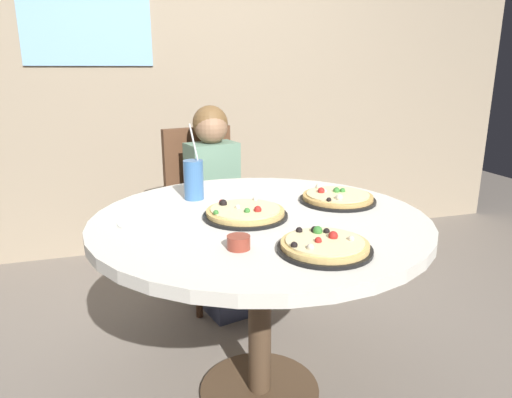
{
  "coord_description": "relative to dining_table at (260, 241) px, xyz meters",
  "views": [
    {
      "loc": [
        -0.48,
        -1.53,
        1.27
      ],
      "look_at": [
        0.0,
        0.05,
        0.8
      ],
      "focal_mm": 32.59,
      "sensor_mm": 36.0,
      "label": 1
    }
  ],
  "objects": [
    {
      "name": "chair_wooden",
      "position": [
        -0.02,
        0.95,
        -0.12
      ],
      "size": [
        0.48,
        0.48,
        0.95
      ],
      "color": "brown",
      "rests_on": "ground_plane"
    },
    {
      "name": "plate_small",
      "position": [
        -0.41,
        0.04,
        0.1
      ],
      "size": [
        0.18,
        0.18,
        0.01
      ],
      "primitive_type": "cylinder",
      "color": "white",
      "rests_on": "dining_table"
    },
    {
      "name": "dining_table",
      "position": [
        0.0,
        0.0,
        0.0
      ],
      "size": [
        1.21,
        1.21,
        0.75
      ],
      "color": "silver",
      "rests_on": "ground_plane"
    },
    {
      "name": "pizza_cheese",
      "position": [
        0.08,
        -0.38,
        0.11
      ],
      "size": [
        0.28,
        0.28,
        0.05
      ],
      "color": "black",
      "rests_on": "dining_table"
    },
    {
      "name": "soda_cup",
      "position": [
        -0.19,
        0.3,
        0.18
      ],
      "size": [
        0.08,
        0.08,
        0.31
      ],
      "color": "#3F72B2",
      "rests_on": "dining_table"
    },
    {
      "name": "sauce_bowl",
      "position": [
        -0.16,
        -0.28,
        0.12
      ],
      "size": [
        0.07,
        0.07,
        0.04
      ],
      "primitive_type": "cylinder",
      "color": "brown",
      "rests_on": "dining_table"
    },
    {
      "name": "wall_with_window",
      "position": [
        -0.0,
        1.78,
        0.8
      ],
      "size": [
        5.2,
        0.14,
        2.9
      ],
      "color": "gray",
      "rests_on": "ground_plane"
    },
    {
      "name": "pizza_veggie",
      "position": [
        -0.06,
        -0.0,
        0.11
      ],
      "size": [
        0.3,
        0.3,
        0.05
      ],
      "color": "black",
      "rests_on": "dining_table"
    },
    {
      "name": "ground_plane",
      "position": [
        0.0,
        0.0,
        -0.65
      ],
      "size": [
        8.0,
        8.0,
        0.0
      ],
      "primitive_type": "plane",
      "color": "slate"
    },
    {
      "name": "diner_child",
      "position": [
        0.02,
        0.77,
        -0.17
      ],
      "size": [
        0.33,
        0.43,
        1.08
      ],
      "color": "#3F4766",
      "rests_on": "ground_plane"
    },
    {
      "name": "pizza_pepperoni",
      "position": [
        0.35,
        0.09,
        0.11
      ],
      "size": [
        0.3,
        0.3,
        0.05
      ],
      "color": "black",
      "rests_on": "dining_table"
    }
  ]
}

